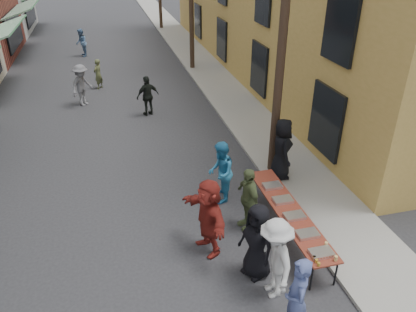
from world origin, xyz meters
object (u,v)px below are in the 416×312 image
catering_tray_sausage (321,253)px  serving_table (289,211)px  guest_front_c (221,173)px  utility_pole_near (283,30)px  guest_front_a (257,241)px  server (282,149)px

catering_tray_sausage → serving_table: bearing=90.0°
serving_table → guest_front_c: 2.29m
utility_pole_near → guest_front_a: bearing=-116.7°
serving_table → catering_tray_sausage: bearing=-90.0°
utility_pole_near → guest_front_a: utility_pole_near is taller
utility_pole_near → guest_front_c: bearing=-150.7°
serving_table → guest_front_a: bearing=-139.2°
guest_front_a → server: (2.15, 3.65, 0.15)m
serving_table → catering_tray_sausage: 1.65m
catering_tray_sausage → guest_front_c: guest_front_c is taller
catering_tray_sausage → guest_front_a: bearing=156.6°
guest_front_a → guest_front_c: guest_front_a is taller
guest_front_a → guest_front_c: size_ratio=1.00×
guest_front_a → server: size_ratio=0.95×
serving_table → guest_front_a: size_ratio=2.17×
utility_pole_near → serving_table: 4.95m
serving_table → guest_front_c: bearing=122.8°
serving_table → catering_tray_sausage: (0.00, -1.65, 0.08)m
guest_front_a → server: 4.24m
serving_table → catering_tray_sausage: size_ratio=8.00×
guest_front_a → utility_pole_near: bearing=129.2°
guest_front_a → guest_front_c: (0.04, 3.01, -0.00)m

